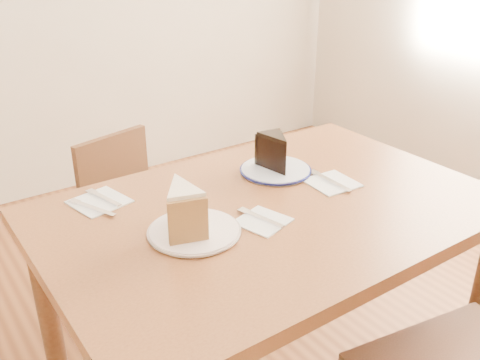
{
  "coord_description": "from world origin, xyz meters",
  "views": [
    {
      "loc": [
        -0.79,
        -0.99,
        1.42
      ],
      "look_at": [
        -0.04,
        0.09,
        0.8
      ],
      "focal_mm": 40.0,
      "sensor_mm": 36.0,
      "label": 1
    }
  ],
  "objects_px": {
    "plate_navy": "(275,170)",
    "chocolate_cake": "(277,155)",
    "plate_cream": "(194,231)",
    "carrot_cake": "(182,208)",
    "chair_far": "(137,224)",
    "table": "(270,237)"
  },
  "relations": [
    {
      "from": "plate_navy",
      "to": "chocolate_cake",
      "type": "xyz_separation_m",
      "value": [
        -0.0,
        -0.01,
        0.05
      ]
    },
    {
      "from": "plate_cream",
      "to": "chocolate_cake",
      "type": "bearing_deg",
      "value": 23.32
    },
    {
      "from": "carrot_cake",
      "to": "chocolate_cake",
      "type": "height_order",
      "value": "carrot_cake"
    },
    {
      "from": "chair_far",
      "to": "plate_cream",
      "type": "distance_m",
      "value": 0.78
    },
    {
      "from": "plate_cream",
      "to": "carrot_cake",
      "type": "bearing_deg",
      "value": 131.4
    },
    {
      "from": "table",
      "to": "plate_cream",
      "type": "relative_size",
      "value": 5.52
    },
    {
      "from": "chair_far",
      "to": "plate_navy",
      "type": "distance_m",
      "value": 0.66
    },
    {
      "from": "plate_navy",
      "to": "chocolate_cake",
      "type": "relative_size",
      "value": 1.86
    },
    {
      "from": "carrot_cake",
      "to": "chocolate_cake",
      "type": "distance_m",
      "value": 0.43
    },
    {
      "from": "plate_cream",
      "to": "carrot_cake",
      "type": "xyz_separation_m",
      "value": [
        -0.02,
        0.02,
        0.06
      ]
    },
    {
      "from": "chair_far",
      "to": "plate_cream",
      "type": "bearing_deg",
      "value": 64.62
    },
    {
      "from": "plate_navy",
      "to": "carrot_cake",
      "type": "height_order",
      "value": "carrot_cake"
    },
    {
      "from": "plate_navy",
      "to": "table",
      "type": "bearing_deg",
      "value": -131.38
    },
    {
      "from": "table",
      "to": "plate_navy",
      "type": "bearing_deg",
      "value": 48.62
    },
    {
      "from": "plate_navy",
      "to": "plate_cream",
      "type": "bearing_deg",
      "value": -155.96
    },
    {
      "from": "carrot_cake",
      "to": "plate_navy",
      "type": "bearing_deg",
      "value": 36.89
    },
    {
      "from": "plate_cream",
      "to": "plate_navy",
      "type": "xyz_separation_m",
      "value": [
        0.39,
        0.17,
        0.0
      ]
    },
    {
      "from": "table",
      "to": "plate_cream",
      "type": "xyz_separation_m",
      "value": [
        -0.24,
        -0.01,
        0.1
      ]
    },
    {
      "from": "plate_cream",
      "to": "carrot_cake",
      "type": "distance_m",
      "value": 0.07
    },
    {
      "from": "plate_cream",
      "to": "plate_navy",
      "type": "relative_size",
      "value": 1.05
    },
    {
      "from": "table",
      "to": "chair_far",
      "type": "bearing_deg",
      "value": 98.88
    },
    {
      "from": "chair_far",
      "to": "carrot_cake",
      "type": "bearing_deg",
      "value": 62.65
    }
  ]
}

